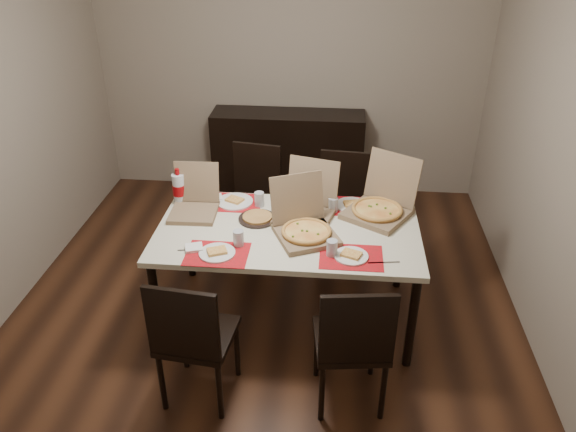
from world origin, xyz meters
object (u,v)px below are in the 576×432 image
object	(u,v)px
sideboard	(288,156)
chair_far_right	(343,204)
dip_bowl	(293,217)
soda_bottle	(179,189)
chair_near_left	(193,336)
chair_far_left	(254,194)
pizza_box_center	(305,228)
chair_near_right	(353,341)
dining_table	(288,237)

from	to	relation	value
sideboard	chair_far_right	size ratio (longest dim) A/B	1.61
dip_bowl	soda_bottle	size ratio (longest dim) A/B	0.39
chair_near_left	chair_far_left	bearing A→B (deg)	87.03
chair_far_left	sideboard	bearing A→B (deg)	78.32
chair_near_left	chair_far_right	bearing A→B (deg)	63.42
dip_bowl	pizza_box_center	bearing A→B (deg)	-66.62
chair_far_right	sideboard	bearing A→B (deg)	117.23
chair_near_left	soda_bottle	bearing A→B (deg)	107.00
pizza_box_center	soda_bottle	distance (m)	1.02
chair_far_left	chair_near_left	bearing A→B (deg)	-92.97
sideboard	dip_bowl	world-z (taller)	sideboard
chair_far_right	dip_bowl	world-z (taller)	chair_far_right
chair_near_right	chair_far_right	distance (m)	1.67
chair_near_right	chair_far_left	xyz separation A→B (m)	(-0.83, 1.76, 0.00)
dip_bowl	soda_bottle	world-z (taller)	soda_bottle
chair_far_left	dip_bowl	distance (m)	0.93
sideboard	pizza_box_center	world-z (taller)	pizza_box_center
chair_near_left	chair_far_left	size ratio (longest dim) A/B	1.00
pizza_box_center	dip_bowl	size ratio (longest dim) A/B	4.88
chair_near_left	dip_bowl	size ratio (longest dim) A/B	8.56
sideboard	chair_near_left	bearing A→B (deg)	-96.09
chair_far_left	soda_bottle	xyz separation A→B (m)	(-0.45, -0.65, 0.36)
chair_near_right	dining_table	bearing A→B (deg)	118.68
chair_near_right	dip_bowl	bearing A→B (deg)	113.84
chair_near_right	chair_far_right	xyz separation A→B (m)	(-0.07, 1.67, 0.00)
dining_table	soda_bottle	size ratio (longest dim) A/B	6.43
dip_bowl	sideboard	bearing A→B (deg)	96.42
chair_far_left	soda_bottle	bearing A→B (deg)	-124.78
sideboard	chair_far_left	world-z (taller)	chair_far_left
chair_near_right	dip_bowl	distance (m)	1.09
chair_near_left	dip_bowl	world-z (taller)	chair_near_left
chair_near_left	chair_near_right	xyz separation A→B (m)	(0.93, 0.04, 0.00)
chair_near_right	dip_bowl	world-z (taller)	chair_near_right
dining_table	pizza_box_center	size ratio (longest dim) A/B	3.40
sideboard	dining_table	xyz separation A→B (m)	(0.18, -1.93, 0.23)
chair_far_left	dip_bowl	bearing A→B (deg)	-62.97
chair_far_right	chair_far_left	bearing A→B (deg)	172.88
sideboard	chair_far_left	bearing A→B (deg)	-101.68
chair_near_right	chair_far_left	bearing A→B (deg)	115.30
sideboard	pizza_box_center	size ratio (longest dim) A/B	2.83
chair_far_left	dip_bowl	world-z (taller)	chair_far_left
chair_near_right	chair_far_right	bearing A→B (deg)	92.42
dip_bowl	soda_bottle	distance (m)	0.87
chair_far_left	dining_table	bearing A→B (deg)	-67.82
sideboard	chair_far_right	world-z (taller)	chair_far_right
dining_table	chair_far_right	xyz separation A→B (m)	(0.38, 0.84, -0.17)
chair_far_right	pizza_box_center	distance (m)	1.00
chair_far_right	soda_bottle	size ratio (longest dim) A/B	3.32
pizza_box_center	dip_bowl	xyz separation A→B (m)	(-0.10, 0.22, -0.04)
sideboard	chair_far_left	size ratio (longest dim) A/B	1.61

